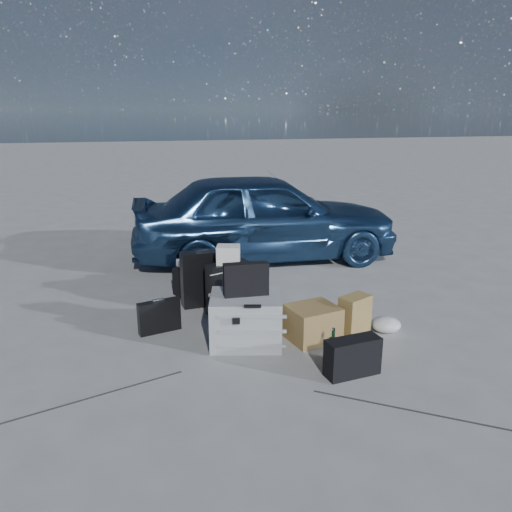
{
  "coord_description": "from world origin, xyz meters",
  "views": [
    {
      "loc": [
        -0.93,
        -3.73,
        1.96
      ],
      "look_at": [
        0.21,
        0.85,
        0.57
      ],
      "focal_mm": 35.0,
      "sensor_mm": 36.0,
      "label": 1
    }
  ],
  "objects": [
    {
      "name": "ground",
      "position": [
        0.0,
        0.0,
        0.0
      ],
      "size": [
        60.0,
        60.0,
        0.0
      ],
      "primitive_type": "plane",
      "color": "#A09F9B",
      "rests_on": "ground"
    },
    {
      "name": "car",
      "position": [
        0.75,
        2.59,
        0.59
      ],
      "size": [
        3.54,
        1.54,
        1.19
      ],
      "primitive_type": "imported",
      "rotation": [
        0.0,
        0.0,
        1.53
      ],
      "color": "#305788",
      "rests_on": "ground"
    },
    {
      "name": "pelican_case",
      "position": [
        -0.06,
        0.15,
        0.22
      ],
      "size": [
        0.69,
        0.61,
        0.44
      ],
      "primitive_type": "cube",
      "rotation": [
        0.0,
        0.0,
        -0.23
      ],
      "color": "#999C9E",
      "rests_on": "ground"
    },
    {
      "name": "laptop_bag",
      "position": [
        -0.05,
        0.16,
        0.58
      ],
      "size": [
        0.39,
        0.11,
        0.29
      ],
      "primitive_type": "cube",
      "rotation": [
        0.0,
        0.0,
        -0.04
      ],
      "color": "black",
      "rests_on": "pelican_case"
    },
    {
      "name": "briefcase",
      "position": [
        -0.78,
        0.56,
        0.15
      ],
      "size": [
        0.39,
        0.18,
        0.3
      ],
      "primitive_type": "cube",
      "rotation": [
        0.0,
        0.0,
        0.25
      ],
      "color": "black",
      "rests_on": "ground"
    },
    {
      "name": "suitcase_left",
      "position": [
        -0.29,
        1.12,
        0.29
      ],
      "size": [
        0.46,
        0.2,
        0.58
      ],
      "primitive_type": "cube",
      "rotation": [
        0.0,
        0.0,
        0.1
      ],
      "color": "black",
      "rests_on": "ground"
    },
    {
      "name": "suitcase_right",
      "position": [
        -0.08,
        0.87,
        0.26
      ],
      "size": [
        0.45,
        0.3,
        0.51
      ],
      "primitive_type": "cube",
      "rotation": [
        0.0,
        0.0,
        0.38
      ],
      "color": "black",
      "rests_on": "ground"
    },
    {
      "name": "white_carton",
      "position": [
        -0.07,
        0.86,
        0.6
      ],
      "size": [
        0.26,
        0.23,
        0.18
      ],
      "primitive_type": "cube",
      "rotation": [
        0.0,
        0.0,
        -0.26
      ],
      "color": "silver",
      "rests_on": "suitcase_right"
    },
    {
      "name": "duffel_bag",
      "position": [
        -0.25,
        1.5,
        0.15
      ],
      "size": [
        0.66,
        0.48,
        0.31
      ],
      "primitive_type": "cube",
      "rotation": [
        0.0,
        0.0,
        0.4
      ],
      "color": "black",
      "rests_on": "ground"
    },
    {
      "name": "flat_box_white",
      "position": [
        -0.26,
        1.48,
        0.34
      ],
      "size": [
        0.53,
        0.46,
        0.08
      ],
      "primitive_type": "cube",
      "rotation": [
        0.0,
        0.0,
        0.35
      ],
      "color": "silver",
      "rests_on": "duffel_bag"
    },
    {
      "name": "flat_box_black",
      "position": [
        -0.27,
        1.47,
        0.41
      ],
      "size": [
        0.31,
        0.25,
        0.06
      ],
      "primitive_type": "cube",
      "rotation": [
        0.0,
        0.0,
        -0.2
      ],
      "color": "black",
      "rests_on": "flat_box_white"
    },
    {
      "name": "kraft_bag",
      "position": [
        0.92,
        0.06,
        0.19
      ],
      "size": [
        0.32,
        0.27,
        0.37
      ],
      "primitive_type": "cube",
      "rotation": [
        0.0,
        0.0,
        0.45
      ],
      "color": "olive",
      "rests_on": "ground"
    },
    {
      "name": "cardboard_box",
      "position": [
        0.53,
        0.07,
        0.15
      ],
      "size": [
        0.48,
        0.44,
        0.31
      ],
      "primitive_type": "cube",
      "rotation": [
        0.0,
        0.0,
        0.22
      ],
      "color": "olive",
      "rests_on": "ground"
    },
    {
      "name": "plastic_bag",
      "position": [
        1.23,
        0.05,
        0.07
      ],
      "size": [
        0.33,
        0.32,
        0.15
      ],
      "primitive_type": "ellipsoid",
      "rotation": [
        0.0,
        0.0,
        -0.43
      ],
      "color": "silver",
      "rests_on": "ground"
    },
    {
      "name": "messenger_bag",
      "position": [
        0.61,
        -0.58,
        0.15
      ],
      "size": [
        0.44,
        0.22,
        0.3
      ],
      "primitive_type": "cube",
      "rotation": [
        0.0,
        0.0,
        0.14
      ],
      "color": "black",
      "rests_on": "ground"
    },
    {
      "name": "green_bottle",
      "position": [
        0.55,
        -0.35,
        0.14
      ],
      "size": [
        0.08,
        0.08,
        0.27
      ],
      "primitive_type": "cylinder",
      "rotation": [
        0.0,
        0.0,
        -0.26
      ],
      "color": "black",
      "rests_on": "ground"
    }
  ]
}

